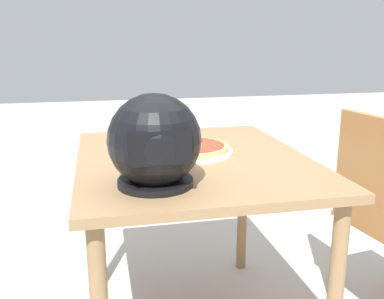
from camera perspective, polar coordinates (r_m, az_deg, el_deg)
The scene contains 4 objects.
dining_table at distance 1.65m, azimuth 0.06°, elevation -4.20°, with size 0.85×1.02×0.75m.
pizza_plate at distance 1.67m, azimuth -0.06°, elevation -0.23°, with size 0.32×0.32×0.01m, color white.
pizza at distance 1.67m, azimuth -0.19°, elevation 0.36°, with size 0.29×0.29×0.06m.
motorcycle_helmet at distance 1.28m, azimuth -4.96°, elevation 0.95°, with size 0.28×0.28×0.28m.
Camera 1 is at (0.34, 1.53, 1.19)m, focal length 40.42 mm.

